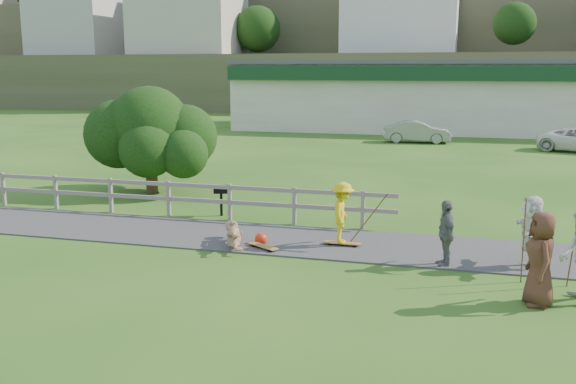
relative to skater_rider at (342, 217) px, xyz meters
name	(u,v)px	position (x,y,z in m)	size (l,w,h in m)	color
ground	(259,255)	(-1.80, -1.30, -0.79)	(260.00, 260.00, 0.00)	#244E16
path	(277,239)	(-1.80, 0.20, -0.77)	(34.00, 3.00, 0.04)	#373739
fence	(150,192)	(-6.41, 2.00, -0.06)	(15.05, 0.10, 1.10)	slate
strip_mall	(458,95)	(2.20, 33.64, 1.79)	(32.50, 10.75, 5.10)	beige
hillside	(441,4)	(-1.80, 90.01, 13.63)	(220.00, 67.00, 47.50)	#424D2D
skater_rider	(342,217)	(0.00, 0.00, 0.00)	(1.02, 0.58, 1.57)	yellow
skater_fallen	(234,234)	(-2.65, -0.72, -0.45)	(1.82, 0.43, 0.66)	#AB795F
spectator_b	(446,233)	(2.58, -0.99, -0.01)	(0.91, 0.38, 1.56)	slate
spectator_c	(541,259)	(4.39, -3.03, 0.13)	(0.89, 0.58, 1.83)	#532D21
spectator_d	(531,232)	(4.43, -0.65, 0.06)	(1.57, 0.50, 1.70)	silver
car_silver	(417,132)	(0.01, 24.57, -0.11)	(1.43, 4.09, 1.35)	gray
tree	(151,149)	(-8.12, 5.38, 0.83)	(4.76, 4.76, 3.23)	black
bbq	(221,201)	(-4.26, 2.48, -0.31)	(0.44, 0.33, 0.95)	black
longboard_rider	(342,245)	(0.00, 0.00, -0.73)	(0.95, 0.23, 0.11)	#925F30
longboard_fallen	(263,248)	(-1.85, -0.82, -0.73)	(0.94, 0.23, 0.10)	#925F30
helmet	(261,239)	(-2.05, -0.37, -0.63)	(0.32, 0.32, 0.32)	red
pole_rider	(368,213)	(0.60, 0.40, 0.05)	(0.03, 0.03, 1.67)	#513820
pole_spec_left	(523,241)	(4.19, -1.71, 0.12)	(0.03, 0.03, 1.82)	#513820
pole_spec_right	(574,240)	(5.17, -1.73, 0.22)	(0.03, 0.03, 2.01)	#513820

